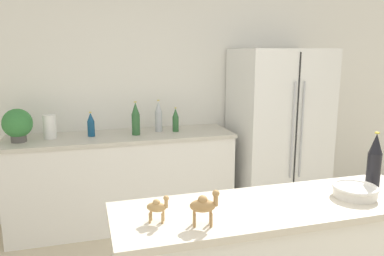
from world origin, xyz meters
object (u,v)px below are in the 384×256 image
Objects in this scene: refrigerator at (278,131)px; back_bottle_2 at (159,116)px; camel_figurine at (204,205)px; back_bottle_3 at (176,120)px; paper_towel_roll at (50,127)px; potted_plant at (17,124)px; fruit_bowl at (355,191)px; camel_figurine_second at (157,206)px; back_bottle_0 at (91,125)px; wine_bottle at (374,161)px; back_bottle_1 at (136,119)px.

refrigerator is 5.44× the size of back_bottle_2.
camel_figurine is at bearing -96.24° from back_bottle_2.
back_bottle_3 is 2.23m from camel_figurine.
back_bottle_3 is (1.20, -0.02, 0.01)m from paper_towel_roll.
potted_plant reaches higher than fruit_bowl.
camel_figurine reaches higher than camel_figurine_second.
back_bottle_0 is 0.76× the size of wine_bottle.
back_bottle_1 is (-1.51, 0.05, 0.20)m from refrigerator.
camel_figurine is at bearing -70.36° from paper_towel_roll.
wine_bottle is 1.36× the size of fruit_bowl.
camel_figurine_second is at bearing -175.34° from wine_bottle.
paper_towel_roll is 1.20m from back_bottle_3.
back_bottle_1 is 1.33× the size of back_bottle_3.
paper_towel_roll is 0.96× the size of fruit_bowl.
refrigerator is at bearing 49.79° from camel_figurine_second.
fruit_bowl is at bearing -78.13° from back_bottle_3.
back_bottle_1 is (1.05, 0.01, -0.01)m from potted_plant.
back_bottle_2 is 1.99× the size of camel_figurine.
refrigerator reaches higher than camel_figurine_second.
back_bottle_2 reaches higher than back_bottle_0.
back_bottle_3 is at bearing -0.94° from paper_towel_roll.
paper_towel_roll is 1.04m from back_bottle_2.
back_bottle_1 is 2.06m from camel_figurine_second.
potted_plant is 0.92× the size of back_bottle_1.
camel_figurine is at bearing -90.04° from back_bottle_1.
back_bottle_1 is 2.22m from wine_bottle.
back_bottle_1 reaches higher than camel_figurine_second.
paper_towel_roll is 0.79m from back_bottle_1.
back_bottle_3 is 2.14m from fruit_bowl.
camel_figurine is at bearing -125.83° from refrigerator.
paper_towel_roll is 0.68× the size of back_bottle_1.
potted_plant is at bearing 132.89° from fruit_bowl.
back_bottle_2 reaches higher than camel_figurine.
back_bottle_0 is at bearing 121.12° from fruit_bowl.
paper_towel_roll is 0.37m from back_bottle_0.
back_bottle_3 reaches higher than paper_towel_roll.
refrigerator is 1.29m from back_bottle_2.
back_bottle_3 is 0.78× the size of wine_bottle.
wine_bottle is at bearing 25.90° from fruit_bowl.
back_bottle_0 is at bearing 126.04° from wine_bottle.
back_bottle_2 is (1.03, 0.04, 0.04)m from paper_towel_roll.
back_bottle_3 is at bearing -0.32° from back_bottle_0.
back_bottle_0 is at bearing 5.17° from potted_plant.
refrigerator reaches higher than potted_plant.
back_bottle_2 is at bearing 4.77° from potted_plant.
paper_towel_roll reaches higher than camel_figurine.
camel_figurine_second is (0.23, -2.11, 0.01)m from back_bottle_0.
back_bottle_1 is 0.41m from back_bottle_3.
back_bottle_3 is (0.83, -0.00, 0.00)m from back_bottle_0.
camel_figurine is at bearing -100.58° from back_bottle_3.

